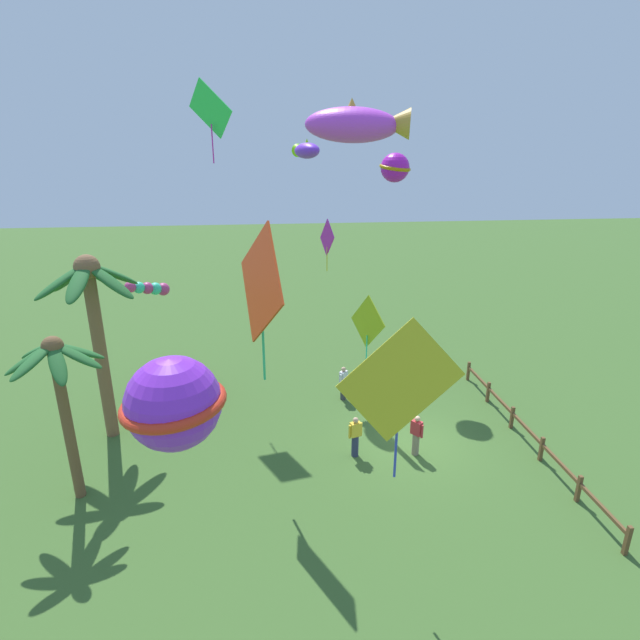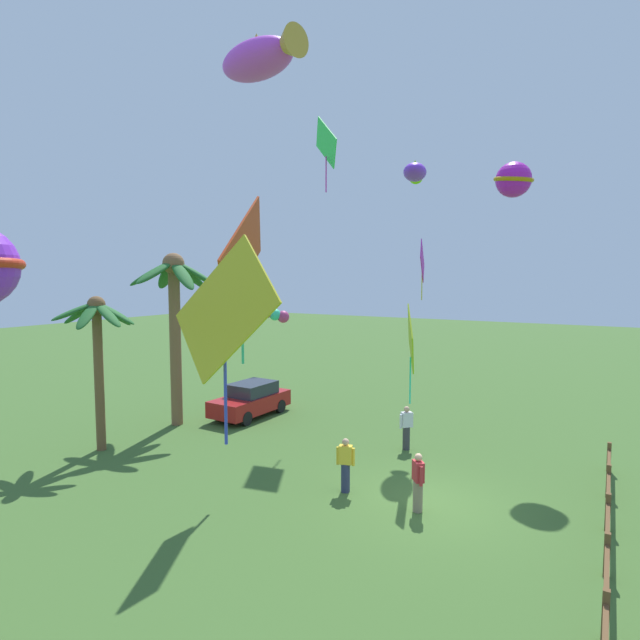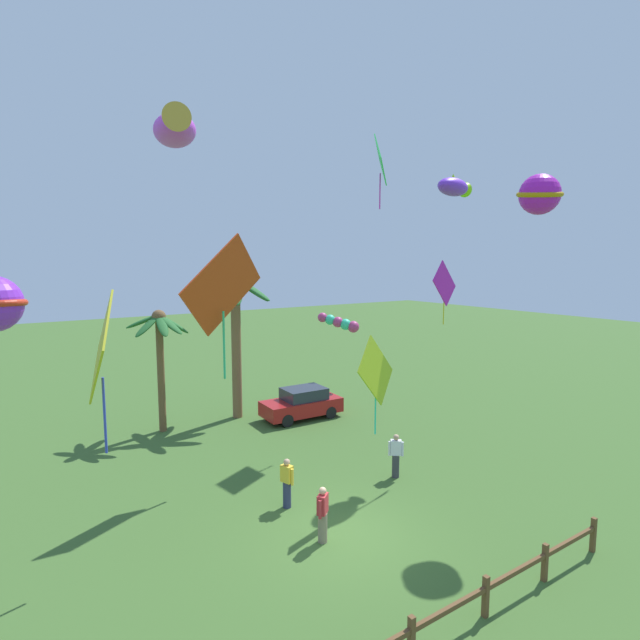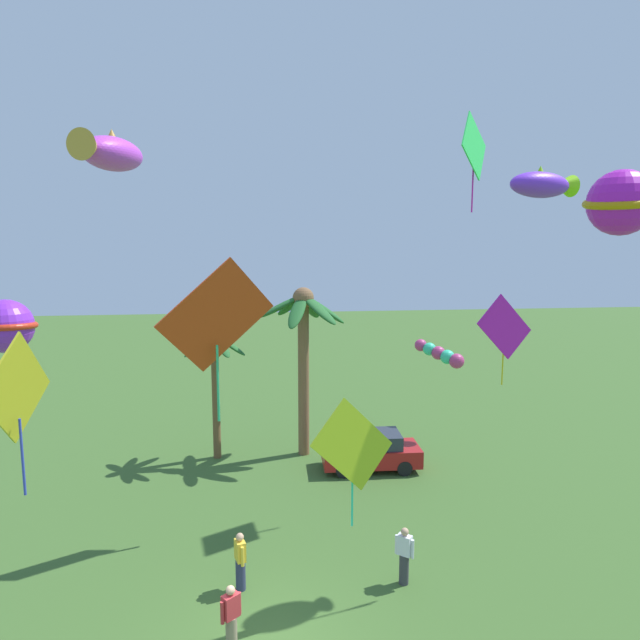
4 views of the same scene
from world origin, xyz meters
The scene contains 17 objects.
ground_plane centered at (0.00, 0.00, 0.00)m, with size 120.00×120.00×0.00m, color #3D6028.
palm_tree_0 centered at (2.05, 11.58, 5.33)m, with size 3.74×3.54×7.24m.
palm_tree_1 centered at (-1.67, 11.59, 4.23)m, with size 2.74×2.79×5.58m.
rail_fence centered at (-0.43, -4.38, 0.58)m, with size 11.23×0.12×0.95m.
parked_car_0 centered at (4.62, 9.64, 0.75)m, with size 3.96×1.85×1.51m.
spectator_0 centered at (-0.65, 0.03, 0.81)m, with size 0.45×0.42×1.59m.
spectator_1 centered at (3.87, 2.02, 0.81)m, with size 0.44×0.42×1.59m.
spectator_2 centered at (-0.49, 2.28, 0.81)m, with size 0.33×0.53×1.59m.
kite_tube_0 centered at (7.81, 10.89, 4.41)m, with size 1.75×1.81×1.05m.
kite_fish_1 centered at (7.89, 3.27, 10.68)m, with size 2.28×1.49×0.88m.
kite_diamond_2 centered at (-1.15, 5.46, 6.84)m, with size 3.52×1.28×5.09m.
kite_diamond_3 centered at (6.58, 2.44, 6.86)m, with size 1.72×0.45×2.46m.
kite_ball_4 centered at (7.40, -0.81, 9.92)m, with size 2.06×2.06×1.33m.
kite_diamond_5 centered at (7.54, 7.41, 12.33)m, with size 1.64×1.97×3.46m.
kite_fish_6 centered at (-3.45, 3.01, 11.29)m, with size 1.69×2.68×1.04m.
kite_diamond_7 centered at (2.32, 1.35, 4.18)m, with size 2.21×0.93×3.29m.
kite_diamond_9 centered at (-5.70, 2.29, 5.56)m, with size 0.60×2.98×4.14m.
Camera 3 is at (-7.94, -10.76, 7.78)m, focal length 28.04 mm.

